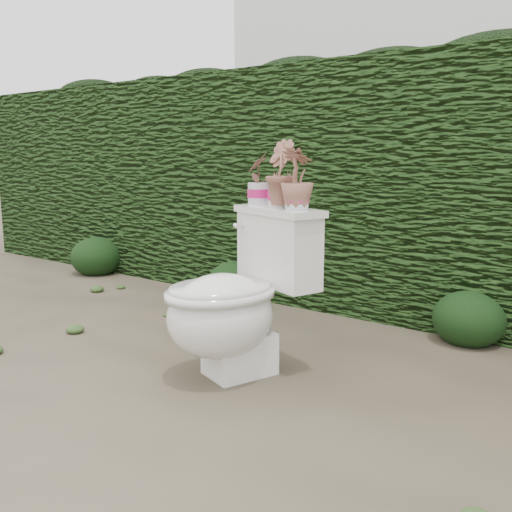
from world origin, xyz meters
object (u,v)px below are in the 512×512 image
Objects in this scene: potted_plant_center at (279,175)px; potted_plant_right at (297,180)px; potted_plant_left at (258,181)px; toilet at (236,301)px.

potted_plant_center is 1.14× the size of potted_plant_right.
potted_plant_right is (0.13, -0.05, -0.02)m from potted_plant_center.
potted_plant_left is at bearing 23.72° from potted_plant_center.
potted_plant_center is (0.16, -0.06, 0.03)m from potted_plant_left.
potted_plant_center reaches higher than potted_plant_left.
potted_plant_center is (0.08, 0.22, 0.57)m from toilet.
toilet is 2.60× the size of potted_plant_center.
potted_plant_right is at bearing -156.28° from potted_plant_center.
potted_plant_left is at bearing 125.50° from toilet.
potted_plant_right is (0.29, -0.10, 0.01)m from potted_plant_left.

